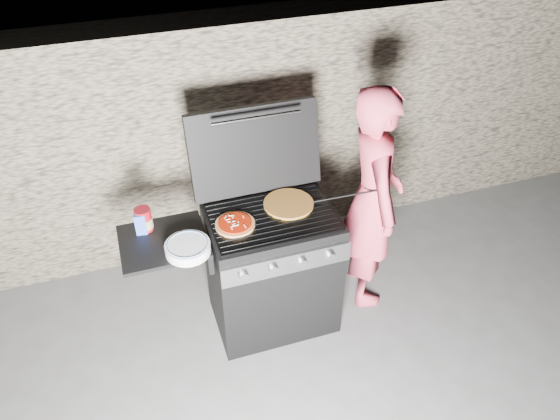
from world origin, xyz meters
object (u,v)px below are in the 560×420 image
object	(u,v)px
pizza_topped	(235,224)
sauce_jar	(144,219)
gas_grill	(236,279)
person	(372,200)

from	to	relation	value
pizza_topped	sauce_jar	world-z (taller)	sauce_jar
gas_grill	person	distance (m)	1.04
person	sauce_jar	bearing A→B (deg)	98.47
gas_grill	sauce_jar	xyz separation A→B (m)	(-0.50, 0.13, 0.52)
pizza_topped	sauce_jar	size ratio (longest dim) A/B	1.60
sauce_jar	person	distance (m)	1.48
gas_grill	sauce_jar	size ratio (longest dim) A/B	8.94
gas_grill	pizza_topped	distance (m)	0.47
gas_grill	person	xyz separation A→B (m)	(0.97, 0.07, 0.37)
sauce_jar	person	bearing A→B (deg)	-2.32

